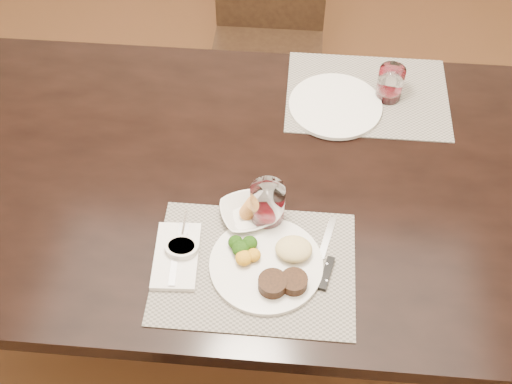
# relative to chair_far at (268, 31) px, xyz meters

# --- Properties ---
(ground_plane) EXTENTS (4.50, 4.50, 0.00)m
(ground_plane) POSITION_rel_chair_far_xyz_m (0.00, -0.93, -0.50)
(ground_plane) COLOR #4E3019
(ground_plane) RESTS_ON ground
(dining_table) EXTENTS (2.00, 1.00, 0.75)m
(dining_table) POSITION_rel_chair_far_xyz_m (0.00, -0.93, 0.16)
(dining_table) COLOR black
(dining_table) RESTS_ON ground
(chair_far) EXTENTS (0.42, 0.42, 0.90)m
(chair_far) POSITION_rel_chair_far_xyz_m (0.00, 0.00, 0.00)
(chair_far) COLOR black
(chair_far) RESTS_ON ground
(placemat_near) EXTENTS (0.46, 0.34, 0.00)m
(placemat_near) POSITION_rel_chair_far_xyz_m (0.05, -1.21, 0.25)
(placemat_near) COLOR slate
(placemat_near) RESTS_ON dining_table
(placemat_far) EXTENTS (0.46, 0.34, 0.00)m
(placemat_far) POSITION_rel_chair_far_xyz_m (0.33, -0.60, 0.25)
(placemat_far) COLOR slate
(placemat_far) RESTS_ON dining_table
(dinner_plate) EXTENTS (0.26, 0.26, 0.05)m
(dinner_plate) POSITION_rel_chair_far_xyz_m (0.09, -1.20, 0.27)
(dinner_plate) COLOR silver
(dinner_plate) RESTS_ON placemat_near
(napkin_fork) EXTENTS (0.11, 0.19, 0.02)m
(napkin_fork) POSITION_rel_chair_far_xyz_m (-0.13, -1.20, 0.26)
(napkin_fork) COLOR white
(napkin_fork) RESTS_ON placemat_near
(steak_knife) EXTENTS (0.04, 0.21, 0.01)m
(steak_knife) POSITION_rel_chair_far_xyz_m (0.22, -1.19, 0.26)
(steak_knife) COLOR white
(steak_knife) RESTS_ON placemat_near
(cracker_bowl) EXTENTS (0.16, 0.16, 0.06)m
(cracker_bowl) POSITION_rel_chair_far_xyz_m (0.02, -1.07, 0.27)
(cracker_bowl) COLOR silver
(cracker_bowl) RESTS_ON placemat_near
(sauce_ramekin) EXTENTS (0.08, 0.12, 0.06)m
(sauce_ramekin) POSITION_rel_chair_far_xyz_m (-0.12, -1.18, 0.27)
(sauce_ramekin) COLOR silver
(sauce_ramekin) RESTS_ON placemat_near
(wine_glass_near) EXTENTS (0.08, 0.08, 0.11)m
(wine_glass_near) POSITION_rel_chair_far_xyz_m (0.07, -1.07, 0.30)
(wine_glass_near) COLOR white
(wine_glass_near) RESTS_ON placemat_near
(far_plate) EXTENTS (0.26, 0.26, 0.01)m
(far_plate) POSITION_rel_chair_far_xyz_m (0.23, -0.66, 0.26)
(far_plate) COLOR silver
(far_plate) RESTS_ON placemat_far
(wine_glass_far) EXTENTS (0.07, 0.07, 0.10)m
(wine_glass_far) POSITION_rel_chair_far_xyz_m (0.38, -0.61, 0.30)
(wine_glass_far) COLOR white
(wine_glass_far) RESTS_ON placemat_far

